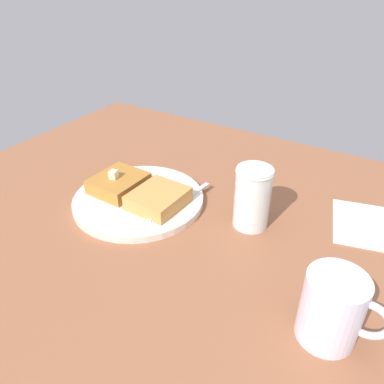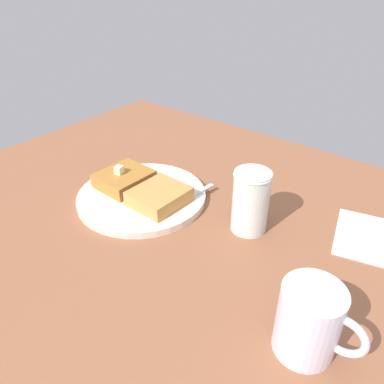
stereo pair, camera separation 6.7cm
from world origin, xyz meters
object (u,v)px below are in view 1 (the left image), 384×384
at_px(coffee_mug, 333,309).
at_px(plate, 139,199).
at_px(fork, 178,203).
at_px(syrup_jar, 252,200).
at_px(napkin, 367,225).

bearing_deg(coffee_mug, plate, 163.67).
bearing_deg(fork, plate, -167.10).
distance_m(plate, syrup_jar, 0.22).
distance_m(napkin, coffee_mug, 0.27).
distance_m(plate, napkin, 0.42).
distance_m(syrup_jar, coffee_mug, 0.24).
xyz_separation_m(plate, coffee_mug, (0.39, -0.11, 0.04)).
height_order(fork, syrup_jar, syrup_jar).
relative_size(syrup_jar, napkin, 0.82).
bearing_deg(plate, syrup_jar, 13.08).
bearing_deg(fork, syrup_jar, 13.20).
bearing_deg(syrup_jar, coffee_mug, -42.67).
relative_size(plate, coffee_mug, 2.39).
bearing_deg(syrup_jar, napkin, 29.87).
distance_m(syrup_jar, napkin, 0.21).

